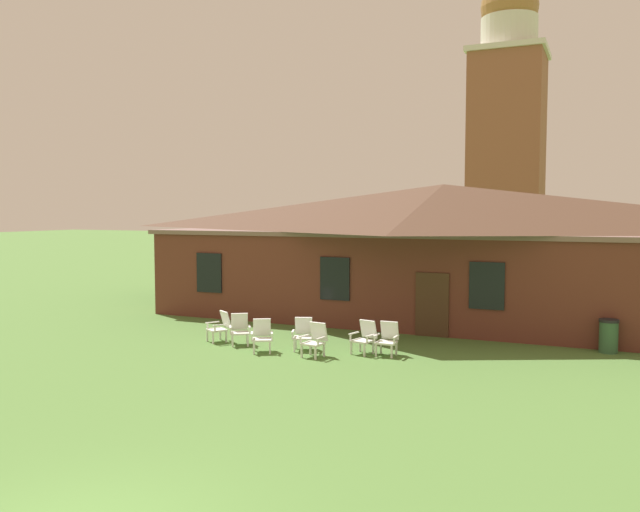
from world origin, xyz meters
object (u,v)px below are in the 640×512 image
at_px(lawn_chair_under_eave, 388,338).
at_px(trash_bin, 609,336).
at_px(lawn_chair_left_end, 262,335).
at_px(lawn_chair_right_end, 315,339).
at_px(lawn_chair_near_door, 240,328).
at_px(lawn_chair_middle, 303,333).
at_px(lawn_chair_far_side, 365,336).
at_px(lawn_chair_by_porch, 220,326).

height_order(lawn_chair_under_eave, trash_bin, trash_bin).
xyz_separation_m(lawn_chair_left_end, lawn_chair_right_end, (1.68, 0.07, 0.00)).
distance_m(lawn_chair_near_door, lawn_chair_left_end, 1.26).
bearing_deg(lawn_chair_middle, lawn_chair_far_side, 8.47).
height_order(lawn_chair_middle, lawn_chair_under_eave, same).
distance_m(lawn_chair_right_end, lawn_chair_under_eave, 2.08).
bearing_deg(lawn_chair_far_side, lawn_chair_under_eave, 6.07).
xyz_separation_m(lawn_chair_by_porch, lawn_chair_right_end, (3.59, -0.67, 0.00)).
distance_m(lawn_chair_middle, lawn_chair_far_side, 1.86).
bearing_deg(lawn_chair_far_side, lawn_chair_middle, -171.53).
bearing_deg(lawn_chair_middle, lawn_chair_under_eave, 7.83).
height_order(lawn_chair_by_porch, trash_bin, trash_bin).
relative_size(lawn_chair_by_porch, lawn_chair_under_eave, 1.00).
distance_m(lawn_chair_near_door, trash_bin, 10.92).
xyz_separation_m(lawn_chair_by_porch, lawn_chair_under_eave, (5.42, 0.33, 0.00)).
bearing_deg(lawn_chair_left_end, lawn_chair_middle, 36.08).
bearing_deg(lawn_chair_under_eave, trash_bin, 26.72).
bearing_deg(lawn_chair_right_end, lawn_chair_under_eave, 28.60).
bearing_deg(lawn_chair_middle, lawn_chair_left_end, -143.92).
relative_size(lawn_chair_by_porch, lawn_chair_left_end, 1.00).
bearing_deg(lawn_chair_left_end, lawn_chair_by_porch, 158.87).
bearing_deg(lawn_chair_by_porch, lawn_chair_middle, -0.32).
relative_size(lawn_chair_middle, lawn_chair_right_end, 1.00).
xyz_separation_m(lawn_chair_under_eave, trash_bin, (5.77, 2.90, -0.00)).
xyz_separation_m(lawn_chair_middle, trash_bin, (8.27, 3.25, -0.00)).
xyz_separation_m(lawn_chair_by_porch, trash_bin, (11.18, 3.23, -0.00)).
bearing_deg(lawn_chair_middle, trash_bin, 21.43).
xyz_separation_m(lawn_chair_far_side, trash_bin, (6.44, 2.97, -0.00)).
distance_m(lawn_chair_near_door, lawn_chair_under_eave, 4.64).
height_order(lawn_chair_near_door, lawn_chair_right_end, same).
height_order(lawn_chair_left_end, lawn_chair_right_end, same).
relative_size(lawn_chair_far_side, trash_bin, 0.98).
xyz_separation_m(lawn_chair_by_porch, lawn_chair_middle, (2.91, -0.02, 0.00)).
bearing_deg(lawn_chair_middle, lawn_chair_by_porch, 179.68).
height_order(lawn_chair_near_door, lawn_chair_middle, same).
bearing_deg(lawn_chair_far_side, lawn_chair_left_end, -160.60).
distance_m(lawn_chair_near_door, lawn_chair_middle, 2.11).
relative_size(lawn_chair_near_door, lawn_chair_middle, 1.00).
relative_size(lawn_chair_by_porch, lawn_chair_far_side, 1.00).
distance_m(lawn_chair_right_end, lawn_chair_far_side, 1.48).
bearing_deg(lawn_chair_near_door, lawn_chair_under_eave, 5.84).
distance_m(lawn_chair_by_porch, trash_bin, 11.64).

